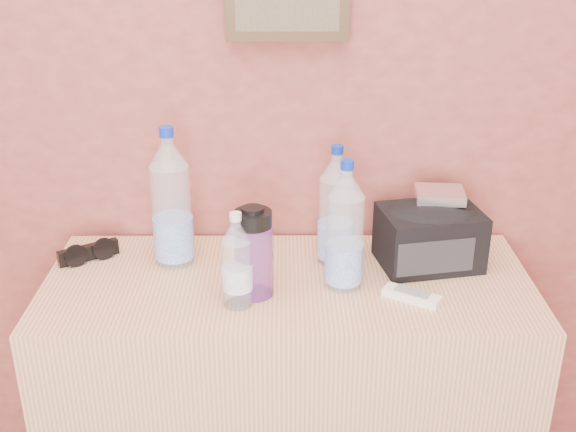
% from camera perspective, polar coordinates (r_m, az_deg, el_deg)
% --- Properties ---
extents(dresser, '(1.19, 0.50, 0.74)m').
position_cam_1_polar(dresser, '(1.98, -0.00, -14.49)').
color(dresser, tan).
rests_on(dresser, ground).
extents(pet_large_b, '(0.10, 0.10, 0.36)m').
position_cam_1_polar(pet_large_b, '(1.81, -9.19, 0.90)').
color(pet_large_b, silver).
rests_on(pet_large_b, dresser).
extents(pet_large_c, '(0.08, 0.08, 0.31)m').
position_cam_1_polar(pet_large_c, '(1.80, 3.78, 0.35)').
color(pet_large_c, white).
rests_on(pet_large_c, dresser).
extents(pet_large_d, '(0.09, 0.09, 0.32)m').
position_cam_1_polar(pet_large_d, '(1.68, 4.52, -1.28)').
color(pet_large_d, silver).
rests_on(pet_large_d, dresser).
extents(pet_small, '(0.07, 0.07, 0.23)m').
position_cam_1_polar(pet_small, '(1.62, -4.05, -3.91)').
color(pet_small, silver).
rests_on(pet_small, dresser).
extents(nalgene_bottle, '(0.09, 0.09, 0.22)m').
position_cam_1_polar(nalgene_bottle, '(1.66, -2.73, -2.87)').
color(nalgene_bottle, '#73348E').
rests_on(nalgene_bottle, dresser).
extents(sunglasses, '(0.16, 0.13, 0.04)m').
position_cam_1_polar(sunglasses, '(1.92, -15.50, -2.80)').
color(sunglasses, black).
rests_on(sunglasses, dresser).
extents(ac_remote, '(0.14, 0.11, 0.02)m').
position_cam_1_polar(ac_remote, '(1.71, 9.75, -6.24)').
color(ac_remote, silver).
rests_on(ac_remote, dresser).
extents(toiletry_bag, '(0.27, 0.22, 0.17)m').
position_cam_1_polar(toiletry_bag, '(1.84, 11.13, -1.40)').
color(toiletry_bag, black).
rests_on(toiletry_bag, dresser).
extents(foil_packet, '(0.13, 0.11, 0.02)m').
position_cam_1_polar(foil_packet, '(1.83, 11.89, 1.66)').
color(foil_packet, silver).
rests_on(foil_packet, toiletry_bag).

